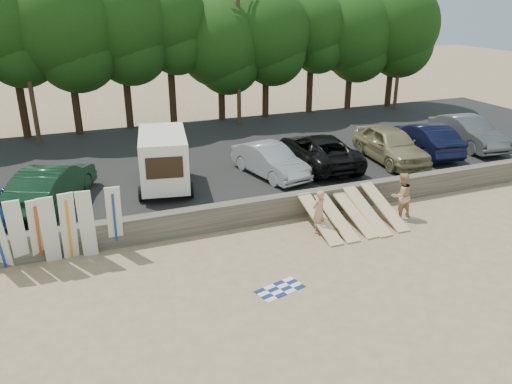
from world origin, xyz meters
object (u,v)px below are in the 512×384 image
Objects in this scene: beachgoer_b at (401,196)px; cooler at (329,213)px; car_4 at (390,144)px; car_1 at (52,185)px; car_2 at (270,161)px; car_5 at (424,138)px; box_trailer at (164,158)px; beachgoer_a at (319,212)px; car_6 at (468,132)px; car_3 at (318,150)px.

cooler is at bearing -25.39° from beachgoer_b.
cooler is (-5.38, -3.54, -1.40)m from car_4.
car_1 is 1.13× the size of car_2.
cooler is at bearing -87.02° from car_2.
car_5 is (2.37, 0.40, -0.04)m from car_4.
car_5 is (8.79, 0.24, 0.09)m from car_2.
box_trailer is 6.97m from beachgoer_a.
box_trailer is 0.81× the size of car_4.
car_5 is 8.80m from cooler.
car_6 is (3.02, 0.13, 0.01)m from car_5.
car_5 is at bearing 14.73° from car_4.
box_trailer is 2.13× the size of beachgoer_b.
car_2 is 2.57× the size of beachgoer_a.
cooler is at bearing 71.56° from car_3.
car_4 is (15.72, -0.22, 0.04)m from car_1.
box_trailer is 7.58m from car_3.
beachgoer_a is (9.26, -4.85, -0.66)m from car_1.
car_1 reaches higher than beachgoer_b.
cooler is (5.87, -3.85, -1.90)m from box_trailer.
beachgoer_a is (-0.04, -4.79, -0.57)m from car_2.
cooler is (-10.77, -4.07, -1.36)m from car_6.
car_2 is at bearing -55.50° from beachgoer_b.
car_3 is 2.92× the size of beachgoer_b.
car_4 is at bearing -168.89° from car_6.
beachgoer_b is (8.52, -4.93, -1.10)m from box_trailer.
car_2 is 4.83m from beachgoer_a.
cooler is at bearing -175.04° from car_1.
beachgoer_b reaches higher than cooler.
car_2 is 11.57× the size of cooler.
box_trailer reaches higher than beachgoer_a.
beachgoer_b is (-5.09, -5.03, -0.56)m from car_5.
car_2 reaches higher than cooler.
beachgoer_b is (3.74, -0.00, 0.10)m from beachgoer_a.
car_2 reaches higher than beachgoer_b.
car_5 is at bearing -172.11° from car_6.
beachgoer_b is at bearing 103.89° from car_3.
beachgoer_a is at bearing 65.76° from car_3.
car_4 is at bearing -123.56° from beachgoer_b.
box_trailer reaches higher than beachgoer_b.
car_1 is (-4.47, -0.08, -0.54)m from box_trailer.
car_5 is at bearing -178.89° from car_3.
car_6 reaches higher than car_3.
car_5 is at bearing -138.44° from beachgoer_b.
car_3 is at bearing -82.68° from beachgoer_b.
car_1 is 10.47m from beachgoer_a.
beachgoer_a is at bearing -103.20° from car_2.
car_6 is at bearing -177.31° from car_3.
cooler is at bearing -23.00° from box_trailer.
car_4 reaches higher than car_6.
car_2 is 11.81m from car_6.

